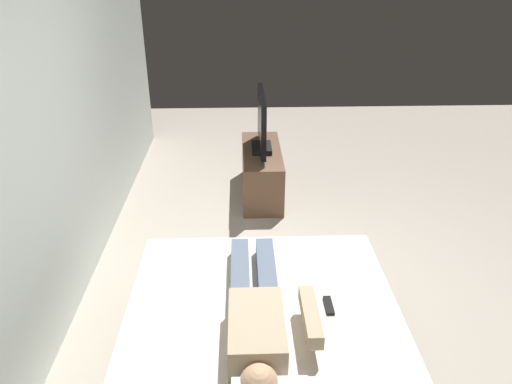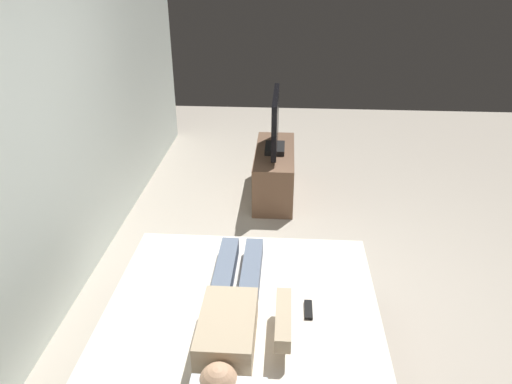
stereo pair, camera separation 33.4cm
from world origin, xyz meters
The scene contains 7 objects.
ground_plane centered at (0.00, 0.00, 0.00)m, with size 10.00×10.00×0.00m, color #ADA393.
back_wall centered at (0.40, 1.85, 1.40)m, with size 6.40×0.10×2.80m, color silver.
bed centered at (-0.83, 0.48, 0.26)m, with size 1.94×1.62×0.54m.
person centered at (-0.80, 0.51, 0.62)m, with size 1.26×0.46×0.18m.
remote centered at (-0.65, 0.11, 0.55)m, with size 0.15×0.04×0.02m, color black.
tv_stand centered at (1.85, 0.37, 0.25)m, with size 1.10×0.40×0.50m, color brown.
tv centered at (1.85, 0.37, 0.78)m, with size 0.88×0.20×0.59m.
Camera 1 is at (-2.77, 0.59, 2.35)m, focal length 33.67 mm.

